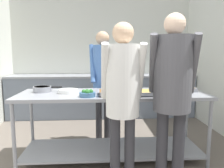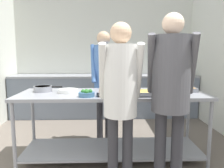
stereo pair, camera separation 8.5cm
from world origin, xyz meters
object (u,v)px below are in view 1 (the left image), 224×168
guest_serving_left (173,83)px  water_bottle (163,69)px  plate_stack (68,91)px  serving_tray_roast (178,89)px  serving_tray_vegetables (152,93)px  sauce_pan (42,89)px  serving_tray_greens (116,93)px  broccoli_bowl (87,94)px  guest_serving_right (123,88)px  cook_behind_counter (103,73)px

guest_serving_left → water_bottle: 2.72m
plate_stack → serving_tray_roast: (1.47, 0.08, 0.00)m
serving_tray_vegetables → sauce_pan: bearing=167.5°
serving_tray_roast → serving_tray_greens: bearing=-164.0°
broccoli_bowl → plate_stack: bearing=134.2°
plate_stack → serving_tray_greens: (0.61, -0.17, 0.00)m
guest_serving_right → cook_behind_counter: bearing=97.7°
broccoli_bowl → serving_tray_greens: broccoli_bowl is taller
serving_tray_greens → water_bottle: (1.20, 2.12, 0.14)m
serving_tray_vegetables → guest_serving_left: size_ratio=0.21×
guest_serving_left → guest_serving_right: (-0.50, 0.01, -0.05)m
guest_serving_left → cook_behind_counter: bearing=117.4°
sauce_pan → broccoli_bowl: broccoli_bowl is taller
sauce_pan → serving_tray_vegetables: 1.43m
plate_stack → serving_tray_roast: size_ratio=0.62×
plate_stack → serving_tray_greens: size_ratio=0.59×
cook_behind_counter → broccoli_bowl: bearing=-102.6°
guest_serving_right → broccoli_bowl: bearing=132.7°
plate_stack → water_bottle: (1.81, 1.95, 0.14)m
broccoli_bowl → serving_tray_greens: 0.36m
serving_tray_roast → guest_serving_right: bearing=-138.5°
broccoli_bowl → guest_serving_left: (0.87, -0.41, 0.18)m
water_bottle → sauce_pan: bearing=-139.5°
serving_tray_greens → guest_serving_left: 0.75m
water_bottle → broccoli_bowl: bearing=-124.9°
water_bottle → serving_tray_greens: bearing=-119.5°
plate_stack → serving_tray_vegetables: serving_tray_vegetables is taller
guest_serving_left → guest_serving_right: bearing=178.6°
plate_stack → water_bottle: water_bottle is taller
plate_stack → broccoli_bowl: broccoli_bowl is taller
serving_tray_roast → cook_behind_counter: cook_behind_counter is taller
serving_tray_roast → water_bottle: (0.34, 1.87, 0.14)m
broccoli_bowl → cook_behind_counter: (0.20, 0.88, 0.17)m
guest_serving_right → cook_behind_counter: size_ratio=0.98×
guest_serving_left → guest_serving_right: guest_serving_left is taller
sauce_pan → guest_serving_left: (1.48, -0.79, 0.17)m
serving_tray_greens → water_bottle: 2.44m
sauce_pan → serving_tray_roast: 1.83m
plate_stack → cook_behind_counter: 0.79m
broccoli_bowl → guest_serving_right: 0.56m
serving_tray_greens → serving_tray_vegetables: bearing=-4.5°
water_bottle → serving_tray_vegetables: bearing=-109.5°
broccoli_bowl → cook_behind_counter: bearing=77.4°
sauce_pan → water_bottle: 2.85m
water_bottle → guest_serving_right: bearing=-114.2°
serving_tray_greens → serving_tray_roast: bearing=16.0°
serving_tray_roast → guest_serving_left: guest_serving_left is taller
serving_tray_vegetables → guest_serving_left: (0.08, -0.48, 0.19)m
plate_stack → broccoli_bowl: 0.37m
guest_serving_left → cook_behind_counter: 1.46m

